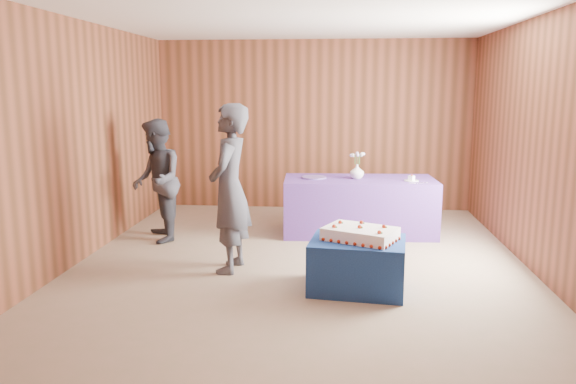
# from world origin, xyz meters

# --- Properties ---
(ground) EXTENTS (6.00, 6.00, 0.00)m
(ground) POSITION_xyz_m (0.00, 0.00, 0.00)
(ground) COLOR #8C7160
(ground) RESTS_ON ground
(room_shell) EXTENTS (5.04, 6.04, 2.72)m
(room_shell) POSITION_xyz_m (0.00, 0.00, 1.80)
(room_shell) COLOR brown
(room_shell) RESTS_ON ground
(cake_table) EXTENTS (0.98, 0.80, 0.50)m
(cake_table) POSITION_xyz_m (0.61, -0.78, 0.25)
(cake_table) COLOR navy
(cake_table) RESTS_ON ground
(serving_table) EXTENTS (2.04, 1.00, 0.75)m
(serving_table) POSITION_xyz_m (0.69, 1.40, 0.38)
(serving_table) COLOR #513695
(serving_table) RESTS_ON ground
(sheet_cake) EXTENTS (0.82, 0.71, 0.16)m
(sheet_cake) POSITION_xyz_m (0.63, -0.77, 0.56)
(sheet_cake) COLOR white
(sheet_cake) RESTS_ON cake_table
(vase) EXTENTS (0.23, 0.23, 0.19)m
(vase) POSITION_xyz_m (0.66, 1.39, 0.85)
(vase) COLOR silver
(vase) RESTS_ON serving_table
(flower_spray) EXTENTS (0.21, 0.21, 0.16)m
(flower_spray) POSITION_xyz_m (0.66, 1.39, 1.07)
(flower_spray) COLOR #326729
(flower_spray) RESTS_ON vase
(platter) EXTENTS (0.37, 0.37, 0.02)m
(platter) POSITION_xyz_m (0.08, 1.39, 0.76)
(platter) COLOR #664E9D
(platter) RESTS_ON serving_table
(plate) EXTENTS (0.23, 0.23, 0.01)m
(plate) POSITION_xyz_m (1.36, 1.26, 0.76)
(plate) COLOR silver
(plate) RESTS_ON serving_table
(cake_slice) EXTENTS (0.09, 0.09, 0.08)m
(cake_slice) POSITION_xyz_m (1.36, 1.26, 0.79)
(cake_slice) COLOR white
(cake_slice) RESTS_ON plate
(knife) EXTENTS (0.26, 0.09, 0.00)m
(knife) POSITION_xyz_m (1.43, 1.10, 0.75)
(knife) COLOR silver
(knife) RESTS_ON serving_table
(guest_left) EXTENTS (0.48, 0.68, 1.79)m
(guest_left) POSITION_xyz_m (-0.74, -0.30, 0.89)
(guest_left) COLOR #3B3B45
(guest_left) RESTS_ON ground
(guest_right) EXTENTS (0.84, 0.93, 1.57)m
(guest_right) POSITION_xyz_m (-1.89, 0.79, 0.78)
(guest_right) COLOR #35353F
(guest_right) RESTS_ON ground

